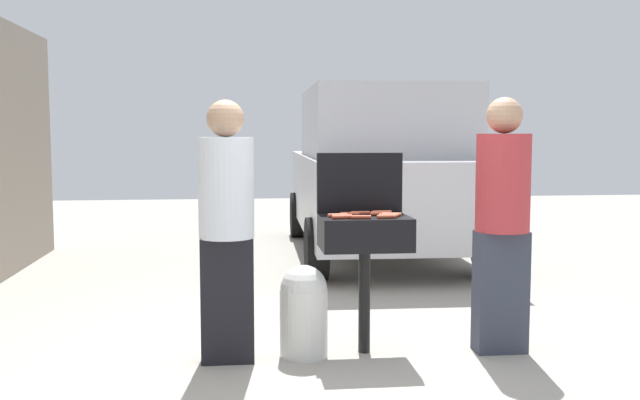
{
  "coord_description": "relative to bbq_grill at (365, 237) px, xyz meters",
  "views": [
    {
      "loc": [
        -0.57,
        -4.48,
        1.49
      ],
      "look_at": [
        0.02,
        0.76,
        1.0
      ],
      "focal_mm": 40.47,
      "sensor_mm": 36.0,
      "label": 1
    }
  ],
  "objects": [
    {
      "name": "hot_dog_3",
      "position": [
        0.11,
        0.03,
        0.16
      ],
      "size": [
        0.13,
        0.04,
        0.03
      ],
      "primitive_type": "cylinder",
      "rotation": [
        0.0,
        1.57,
        0.08
      ],
      "color": "#C6593D",
      "rests_on": "bbq_grill"
    },
    {
      "name": "hot_dog_11",
      "position": [
        0.14,
        0.12,
        0.16
      ],
      "size": [
        0.13,
        0.03,
        0.03
      ],
      "primitive_type": "cylinder",
      "rotation": [
        0.0,
        1.57,
        0.07
      ],
      "color": "#C6593D",
      "rests_on": "bbq_grill"
    },
    {
      "name": "grill_lid_open",
      "position": [
        0.0,
        0.22,
        0.35
      ],
      "size": [
        0.6,
        0.05,
        0.42
      ],
      "primitive_type": "cube",
      "color": "black",
      "rests_on": "bbq_grill"
    },
    {
      "name": "hot_dog_10",
      "position": [
        -0.05,
        -0.16,
        0.16
      ],
      "size": [
        0.13,
        0.03,
        0.03
      ],
      "primitive_type": "cylinder",
      "rotation": [
        0.0,
        1.57,
        -0.06
      ],
      "color": "#AD4228",
      "rests_on": "bbq_grill"
    },
    {
      "name": "ground_plane",
      "position": [
        -0.27,
        -0.26,
        -0.79
      ],
      "size": [
        24.0,
        24.0,
        0.0
      ],
      "primitive_type": "plane",
      "color": "#9E998E"
    },
    {
      "name": "hot_dog_2",
      "position": [
        0.12,
        0.08,
        0.16
      ],
      "size": [
        0.13,
        0.03,
        0.03
      ],
      "primitive_type": "cylinder",
      "rotation": [
        0.0,
        1.57,
        0.01
      ],
      "color": "#C6593D",
      "rests_on": "bbq_grill"
    },
    {
      "name": "hot_dog_8",
      "position": [
        -0.19,
        -0.04,
        0.16
      ],
      "size": [
        0.13,
        0.04,
        0.03
      ],
      "primitive_type": "cylinder",
      "rotation": [
        0.0,
        1.57,
        0.12
      ],
      "color": "#B74C33",
      "rests_on": "bbq_grill"
    },
    {
      "name": "person_left",
      "position": [
        -0.92,
        -0.1,
        0.13
      ],
      "size": [
        0.36,
        0.36,
        1.7
      ],
      "rotation": [
        0.0,
        0.0,
        -0.03
      ],
      "color": "black",
      "rests_on": "ground"
    },
    {
      "name": "hot_dog_6",
      "position": [
        0.14,
        -0.09,
        0.16
      ],
      "size": [
        0.13,
        0.04,
        0.03
      ],
      "primitive_type": "cylinder",
      "rotation": [
        0.0,
        1.57,
        -0.07
      ],
      "color": "#C6593D",
      "rests_on": "bbq_grill"
    },
    {
      "name": "hot_dog_1",
      "position": [
        -0.1,
        0.04,
        0.16
      ],
      "size": [
        0.13,
        0.03,
        0.03
      ],
      "primitive_type": "cylinder",
      "rotation": [
        0.0,
        1.57,
        0.01
      ],
      "color": "#B74C33",
      "rests_on": "bbq_grill"
    },
    {
      "name": "hot_dog_0",
      "position": [
        -0.02,
        0.09,
        0.16
      ],
      "size": [
        0.13,
        0.04,
        0.03
      ],
      "primitive_type": "cylinder",
      "rotation": [
        0.0,
        1.57,
        0.08
      ],
      "color": "#B74C33",
      "rests_on": "bbq_grill"
    },
    {
      "name": "parked_minivan",
      "position": [
        0.87,
        3.92,
        0.24
      ],
      "size": [
        2.11,
        4.44,
        2.02
      ],
      "rotation": [
        0.0,
        0.0,
        3.12
      ],
      "color": "#B7B7BC",
      "rests_on": "ground"
    },
    {
      "name": "hot_dog_7",
      "position": [
        -0.18,
        -0.14,
        0.16
      ],
      "size": [
        0.13,
        0.04,
        0.03
      ],
      "primitive_type": "cylinder",
      "rotation": [
        0.0,
        1.57,
        0.09
      ],
      "color": "#AD4228",
      "rests_on": "bbq_grill"
    },
    {
      "name": "person_right",
      "position": [
        0.92,
        -0.09,
        0.15
      ],
      "size": [
        0.36,
        0.36,
        1.73
      ],
      "rotation": [
        0.0,
        0.0,
        3.18
      ],
      "color": "#333847",
      "rests_on": "ground"
    },
    {
      "name": "hot_dog_5",
      "position": [
        0.12,
        -0.15,
        0.16
      ],
      "size": [
        0.13,
        0.03,
        0.03
      ],
      "primitive_type": "cylinder",
      "rotation": [
        0.0,
        1.57,
        0.06
      ],
      "color": "#B74C33",
      "rests_on": "bbq_grill"
    },
    {
      "name": "propane_tank",
      "position": [
        -0.42,
        -0.04,
        -0.47
      ],
      "size": [
        0.32,
        0.32,
        0.62
      ],
      "color": "silver",
      "rests_on": "ground"
    },
    {
      "name": "hot_dog_9",
      "position": [
        0.18,
        -0.03,
        0.16
      ],
      "size": [
        0.13,
        0.04,
        0.03
      ],
      "primitive_type": "cylinder",
      "rotation": [
        0.0,
        1.57,
        -0.11
      ],
      "color": "#C6593D",
      "rests_on": "bbq_grill"
    },
    {
      "name": "hot_dog_4",
      "position": [
        -0.17,
        -0.09,
        0.16
      ],
      "size": [
        0.13,
        0.04,
        0.03
      ],
      "primitive_type": "cylinder",
      "rotation": [
        0.0,
        1.57,
        0.07
      ],
      "color": "#AD4228",
      "rests_on": "bbq_grill"
    },
    {
      "name": "bbq_grill",
      "position": [
        0.0,
        0.0,
        0.0
      ],
      "size": [
        0.6,
        0.44,
        0.93
      ],
      "color": "black",
      "rests_on": "ground"
    }
  ]
}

